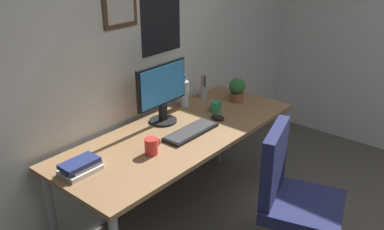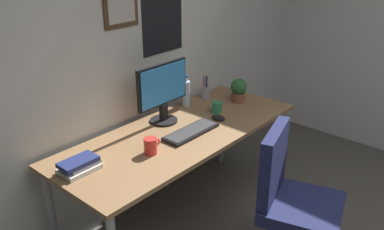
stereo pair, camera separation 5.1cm
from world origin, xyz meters
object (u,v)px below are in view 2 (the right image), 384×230
object	(u,v)px
coffee_mug_near	(151,146)
computer_mouse	(218,118)
keyboard	(191,132)
potted_plant	(239,89)
monitor	(163,90)
water_bottle	(186,93)
coffee_mug_far	(217,107)
book_stack_left	(79,165)
office_chair	(290,196)
pen_cup	(205,92)

from	to	relation	value
coffee_mug_near	computer_mouse	bearing A→B (deg)	-0.64
keyboard	potted_plant	size ratio (longest dim) A/B	2.21
monitor	water_bottle	size ratio (longest dim) A/B	1.82
coffee_mug_far	book_stack_left	xyz separation A→B (m)	(-1.19, 0.07, -0.01)
coffee_mug_far	book_stack_left	size ratio (longest dim) A/B	0.51
water_bottle	coffee_mug_near	distance (m)	0.81
water_bottle	coffee_mug_far	distance (m)	0.28
water_bottle	coffee_mug_near	bearing A→B (deg)	-153.62
keyboard	coffee_mug_near	xyz separation A→B (m)	(-0.37, 0.00, 0.04)
office_chair	coffee_mug_far	xyz separation A→B (m)	(0.33, 0.83, 0.25)
water_bottle	pen_cup	size ratio (longest dim) A/B	1.26
office_chair	computer_mouse	size ratio (longest dim) A/B	8.64
coffee_mug_far	potted_plant	world-z (taller)	potted_plant
potted_plant	book_stack_left	xyz separation A→B (m)	(-1.47, 0.07, -0.07)
water_bottle	computer_mouse	bearing A→B (deg)	-98.02
computer_mouse	pen_cup	xyz separation A→B (m)	(0.28, 0.35, 0.04)
computer_mouse	coffee_mug_far	world-z (taller)	coffee_mug_far
computer_mouse	water_bottle	world-z (taller)	water_bottle
potted_plant	book_stack_left	distance (m)	1.48
office_chair	pen_cup	world-z (taller)	office_chair
book_stack_left	pen_cup	bearing A→B (deg)	7.92
monitor	water_bottle	distance (m)	0.37
office_chair	pen_cup	distance (m)	1.23
keyboard	potted_plant	xyz separation A→B (m)	(0.69, 0.10, 0.09)
office_chair	coffee_mug_near	xyz separation A→B (m)	(-0.44, 0.75, 0.26)
keyboard	book_stack_left	world-z (taller)	book_stack_left
computer_mouse	pen_cup	distance (m)	0.45
coffee_mug_near	coffee_mug_far	size ratio (longest dim) A/B	1.07
potted_plant	monitor	bearing A→B (deg)	164.53
office_chair	keyboard	xyz separation A→B (m)	(-0.07, 0.74, 0.22)
water_bottle	coffee_mug_near	world-z (taller)	water_bottle
office_chair	potted_plant	size ratio (longest dim) A/B	4.87
computer_mouse	potted_plant	bearing A→B (deg)	14.36
monitor	pen_cup	world-z (taller)	monitor
monitor	computer_mouse	world-z (taller)	monitor
coffee_mug_near	coffee_mug_far	bearing A→B (deg)	6.49
pen_cup	book_stack_left	bearing A→B (deg)	-172.08
coffee_mug_far	coffee_mug_near	bearing A→B (deg)	-173.51
coffee_mug_near	book_stack_left	xyz separation A→B (m)	(-0.41, 0.16, -0.02)
water_bottle	book_stack_left	xyz separation A→B (m)	(-1.14, -0.20, -0.07)
coffee_mug_far	potted_plant	xyz separation A→B (m)	(0.29, 0.00, 0.06)
computer_mouse	coffee_mug_far	size ratio (longest dim) A/B	0.97
office_chair	potted_plant	world-z (taller)	office_chair
keyboard	coffee_mug_far	distance (m)	0.42
monitor	water_bottle	xyz separation A→B (m)	(0.33, 0.08, -0.13)
office_chair	monitor	bearing A→B (deg)	92.78
book_stack_left	office_chair	bearing A→B (deg)	-46.61
water_bottle	book_stack_left	size ratio (longest dim) A/B	1.12
monitor	keyboard	size ratio (longest dim) A/B	1.07
water_bottle	coffee_mug_near	xyz separation A→B (m)	(-0.72, -0.36, -0.05)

